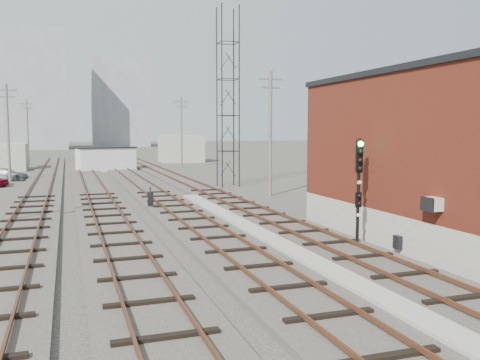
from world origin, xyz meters
name	(u,v)px	position (x,y,z in m)	size (l,w,h in m)	color
ground	(129,168)	(0.00, 60.00, 0.00)	(320.00, 320.00, 0.00)	#282621
track_right	(183,182)	(2.50, 39.00, 0.11)	(3.20, 90.00, 0.39)	#332D28
track_mid_right	(139,183)	(-1.50, 39.00, 0.11)	(3.20, 90.00, 0.39)	#332D28
track_mid_left	(92,185)	(-5.50, 39.00, 0.11)	(3.20, 90.00, 0.39)	#332D28
track_left	(42,186)	(-9.50, 39.00, 0.11)	(3.20, 90.00, 0.39)	#332D28
platform_curb	(264,238)	(0.50, 14.00, 0.13)	(0.90, 28.00, 0.26)	gray
brick_building	(432,156)	(7.50, 12.00, 3.63)	(6.54, 12.20, 7.22)	gray
lattice_tower	(228,98)	(5.50, 35.00, 7.50)	(1.60, 1.60, 15.00)	black
utility_pole_left_b	(8,130)	(-12.50, 45.00, 4.80)	(1.80, 0.24, 9.00)	#595147
utility_pole_left_c	(28,130)	(-12.50, 70.00, 4.80)	(1.80, 0.24, 9.00)	#595147
utility_pole_right_a	(270,130)	(6.50, 28.00, 4.80)	(1.80, 0.24, 9.00)	#595147
utility_pole_right_b	(181,130)	(6.50, 58.00, 4.80)	(1.80, 0.24, 9.00)	#595147
apartment_left	(21,90)	(-18.00, 135.00, 15.00)	(22.00, 14.00, 30.00)	gray
apartment_right	(120,103)	(8.00, 150.00, 13.00)	(16.00, 12.00, 26.00)	gray
shed_right	(181,149)	(9.00, 70.00, 2.00)	(6.00, 6.00, 4.00)	gray
signal_mast	(359,182)	(3.70, 11.69, 2.65)	(0.40, 0.42, 4.43)	gray
switch_stand	(151,200)	(-2.76, 24.37, 0.60)	(0.32, 0.32, 1.27)	black
site_trailer	(106,159)	(-3.11, 55.64, 1.42)	(7.17, 4.23, 2.83)	silver
car_grey	(6,174)	(-13.00, 46.65, 0.59)	(1.65, 4.06, 1.18)	slate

